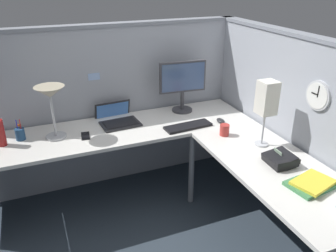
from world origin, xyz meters
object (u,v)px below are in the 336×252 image
thermos_flask (0,133)px  coffee_mug (225,130)px  office_phone (280,160)px  desk_lamp_paper (267,100)px  laptop (117,118)px  computer_mouse (221,121)px  cell_phone (86,136)px  desk_lamp_dome (50,96)px  monitor (183,83)px  wall_clock (318,96)px  keyboard (188,126)px  book_stack (311,184)px  pen_cup (20,134)px

thermos_flask → coffee_mug: thermos_flask is taller
office_phone → desk_lamp_paper: desk_lamp_paper is taller
laptop → office_phone: size_ratio=1.88×
computer_mouse → cell_phone: bearing=171.8°
computer_mouse → desk_lamp_dome: size_ratio=0.23×
desk_lamp_dome → desk_lamp_paper: bearing=-26.7°
laptop → coffee_mug: bearing=-39.9°
desk_lamp_dome → monitor: bearing=6.6°
wall_clock → office_phone: bearing=-168.8°
cell_phone → desk_lamp_paper: bearing=-20.7°
desk_lamp_dome → office_phone: desk_lamp_dome is taller
monitor → keyboard: monitor is taller
computer_mouse → book_stack: 1.12m
laptop → wall_clock: bearing=-43.6°
pen_cup → coffee_mug: pen_cup is taller
book_stack → wall_clock: size_ratio=1.45×
desk_lamp_dome → office_phone: 1.83m
monitor → desk_lamp_paper: desk_lamp_paper is taller
office_phone → pen_cup: bearing=146.8°
pen_cup → thermos_flask: size_ratio=0.82×
keyboard → office_phone: size_ratio=2.00×
desk_lamp_paper → keyboard: bearing=127.7°
keyboard → pen_cup: (-1.38, 0.30, 0.04)m
pen_cup → desk_lamp_paper: size_ratio=0.34×
wall_clock → monitor: bearing=115.3°
keyboard → wall_clock: wall_clock is taller
book_stack → coffee_mug: size_ratio=3.32×
thermos_flask → office_phone: thermos_flask is taller
keyboard → book_stack: book_stack is taller
keyboard → pen_cup: bearing=163.8°
keyboard → wall_clock: bearing=-53.5°
thermos_flask → office_phone: bearing=-30.0°
cell_phone → book_stack: bearing=-39.2°
wall_clock → keyboard: bearing=130.4°
book_stack → coffee_mug: bearing=98.5°
computer_mouse → book_stack: book_stack is taller
laptop → pen_cup: size_ratio=2.25×
laptop → desk_lamp_dome: size_ratio=0.91×
cell_phone → keyboard: bearing=-2.9°
desk_lamp_paper → desk_lamp_dome: bearing=153.3°
office_phone → book_stack: bearing=-89.2°
desk_lamp_dome → cell_phone: desk_lamp_dome is taller
monitor → desk_lamp_paper: size_ratio=0.94×
cell_phone → pen_cup: bearing=171.7°
cell_phone → wall_clock: size_ratio=0.65×
desk_lamp_dome → thermos_flask: size_ratio=2.02×
computer_mouse → book_stack: (0.02, -1.12, 0.00)m
monitor → desk_lamp_paper: 0.95m
pen_cup → cell_phone: pen_cup is taller
office_phone → coffee_mug: size_ratio=2.24×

